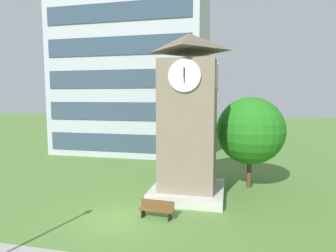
{
  "coord_description": "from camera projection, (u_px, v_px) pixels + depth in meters",
  "views": [
    {
      "loc": [
        5.46,
        -12.81,
        6.18
      ],
      "look_at": [
        1.51,
        5.13,
        4.29
      ],
      "focal_mm": 29.87,
      "sensor_mm": 36.0,
      "label": 1
    }
  ],
  "objects": [
    {
      "name": "ground_plane",
      "position": [
        118.0,
        219.0,
        14.24
      ],
      "size": [
        160.0,
        160.0,
        0.0
      ],
      "primitive_type": "plane",
      "color": "#567F38"
    },
    {
      "name": "park_bench",
      "position": [
        157.0,
        209.0,
        14.35
      ],
      "size": [
        1.83,
        0.61,
        0.88
      ],
      "color": "brown",
      "rests_on": "ground"
    },
    {
      "name": "clock_tower",
      "position": [
        189.0,
        126.0,
        17.15
      ],
      "size": [
        4.41,
        4.41,
        9.97
      ],
      "color": "gray",
      "rests_on": "ground"
    },
    {
      "name": "office_building",
      "position": [
        138.0,
        42.0,
        33.58
      ],
      "size": [
        16.24,
        13.35,
        25.6
      ],
      "color": "#B7BCC6",
      "rests_on": "ground"
    },
    {
      "name": "tree_near_tower",
      "position": [
        250.0,
        131.0,
        18.87
      ],
      "size": [
        4.55,
        4.55,
        6.21
      ],
      "color": "#513823",
      "rests_on": "ground"
    }
  ]
}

